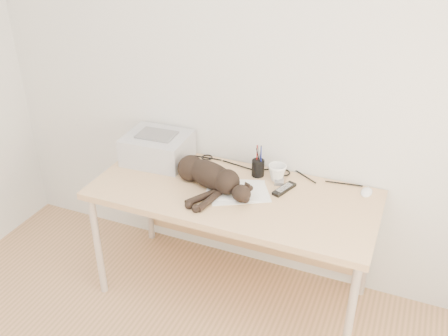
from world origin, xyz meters
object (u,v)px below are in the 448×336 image
at_px(pen_cup, 258,168).
at_px(mouse, 367,190).
at_px(mug, 277,173).
at_px(printer, 158,148).
at_px(desk, 238,204).
at_px(cat, 207,175).

distance_m(pen_cup, mouse, 0.63).
height_order(mug, mouse, mug).
height_order(printer, mug, printer).
bearing_deg(printer, pen_cup, 5.18).
relative_size(desk, pen_cup, 8.45).
height_order(mug, pen_cup, pen_cup).
distance_m(printer, mug, 0.76).
bearing_deg(pen_cup, desk, -115.16).
relative_size(cat, pen_cup, 3.48).
relative_size(cat, mouse, 6.21).
xyz_separation_m(desk, mug, (0.19, 0.13, 0.18)).
bearing_deg(mug, printer, -176.24).
height_order(cat, mouse, cat).
distance_m(printer, pen_cup, 0.64).
xyz_separation_m(pen_cup, mouse, (0.62, 0.05, -0.04)).
bearing_deg(pen_cup, cat, -135.61).
xyz_separation_m(desk, mouse, (0.69, 0.19, 0.15)).
bearing_deg(mouse, printer, -169.96).
height_order(printer, cat, printer).
distance_m(cat, mug, 0.41).
relative_size(printer, mug, 3.77).
distance_m(desk, printer, 0.62).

